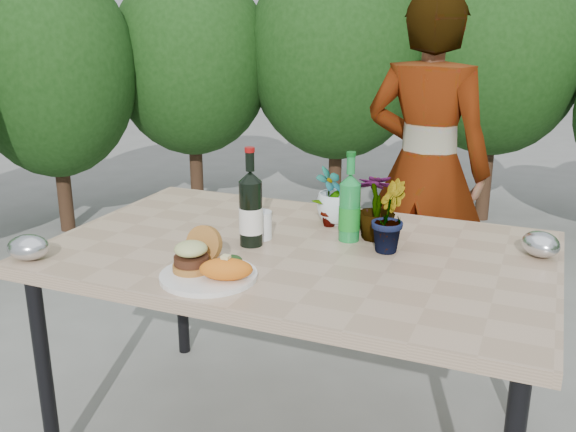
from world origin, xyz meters
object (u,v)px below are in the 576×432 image
at_px(wine_bottle, 251,210).
at_px(patio_table, 297,264).
at_px(person, 426,169).
at_px(dinner_plate, 209,276).

bearing_deg(wine_bottle, patio_table, 20.12).
bearing_deg(person, wine_bottle, 78.23).
height_order(patio_table, wine_bottle, wine_bottle).
height_order(patio_table, person, person).
distance_m(dinner_plate, person, 1.44).
relative_size(dinner_plate, person, 0.18).
bearing_deg(person, patio_table, 85.16).
xyz_separation_m(wine_bottle, person, (0.36, 1.10, -0.07)).
height_order(wine_bottle, person, person).
xyz_separation_m(patio_table, dinner_plate, (-0.14, -0.33, 0.06)).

